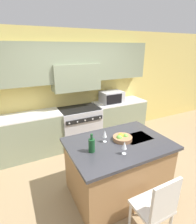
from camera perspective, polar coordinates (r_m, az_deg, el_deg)
ground_plane at (r=3.41m, az=4.73°, el=-21.92°), size 10.00×10.00×0.00m
back_cabinetry at (r=4.26m, az=-7.83°, el=10.83°), size 10.00×0.46×2.70m
back_counter at (r=4.36m, az=-6.04°, el=-4.42°), size 3.69×0.62×0.95m
range_stove at (r=4.35m, az=-5.94°, el=-4.60°), size 0.95×0.70×0.93m
microwave at (r=4.52m, az=4.51°, el=4.89°), size 0.56×0.42×0.29m
kitchen_island at (r=2.98m, az=6.45°, el=-17.51°), size 1.55×1.09×0.93m
island_chair at (r=2.43m, az=18.65°, el=-27.16°), size 0.42×0.40×0.96m
wine_bottle at (r=2.44m, az=-2.08°, el=-10.72°), size 0.09×0.09×0.27m
wine_glass_near at (r=2.40m, az=8.63°, el=-10.79°), size 0.06×0.06×0.19m
wine_glass_far at (r=2.66m, az=2.23°, el=-7.28°), size 0.06×0.06×0.19m
fruit_bowl at (r=2.78m, az=7.91°, el=-8.36°), size 0.30×0.30×0.10m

